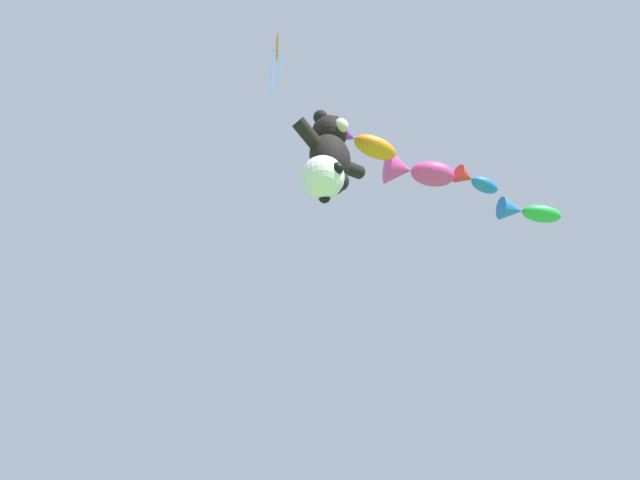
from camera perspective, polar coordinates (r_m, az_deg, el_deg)
name	(u,v)px	position (r m, az deg, el deg)	size (l,w,h in m)	color
teddy_bear_kite	(330,150)	(16.22, 0.93, 8.27)	(2.48, 1.09, 2.51)	black
soccer_ball_kite	(323,178)	(14.68, 0.27, 5.72)	(1.14, 1.14, 1.05)	white
fish_kite_tangerine	(359,141)	(18.02, 3.63, 9.04)	(2.22, 1.35, 0.81)	orange
fish_kite_magenta	(416,171)	(19.21, 8.77, 6.23)	(2.27, 1.96, 1.02)	#E53F9E
fish_kite_cobalt	(475,181)	(20.07, 13.98, 5.27)	(1.61, 0.97, 0.60)	blue
fish_kite_emerald	(527,212)	(20.30, 18.37, 2.47)	(2.00, 1.66, 0.72)	green
diamond_kite	(277,53)	(18.84, -3.99, 16.66)	(0.62, 0.76, 2.94)	orange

